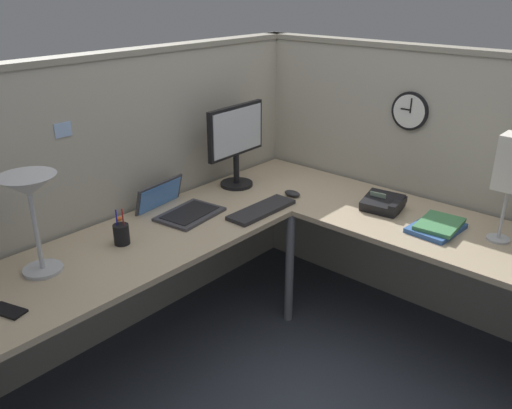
# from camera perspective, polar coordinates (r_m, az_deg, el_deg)

# --- Properties ---
(ground_plane) EXTENTS (6.80, 6.80, 0.00)m
(ground_plane) POSITION_cam_1_polar(r_m,az_deg,el_deg) (3.13, 3.99, -14.53)
(ground_plane) COLOR #383D47
(cubicle_wall_back) EXTENTS (2.57, 0.12, 1.58)m
(cubicle_wall_back) POSITION_cam_1_polar(r_m,az_deg,el_deg) (3.07, -12.89, 1.16)
(cubicle_wall_back) COLOR #A8A393
(cubicle_wall_back) RESTS_ON ground
(cubicle_wall_right) EXTENTS (0.12, 2.37, 1.58)m
(cubicle_wall_right) POSITION_cam_1_polar(r_m,az_deg,el_deg) (3.31, 17.33, 2.29)
(cubicle_wall_right) COLOR #A8A393
(cubicle_wall_right) RESTS_ON ground
(desk) EXTENTS (2.35, 2.15, 0.73)m
(desk) POSITION_cam_1_polar(r_m,az_deg,el_deg) (2.66, 3.25, -5.58)
(desk) COLOR tan
(desk) RESTS_ON ground
(monitor) EXTENTS (0.46, 0.20, 0.50)m
(monitor) POSITION_cam_1_polar(r_m,az_deg,el_deg) (3.19, -2.15, 6.98)
(monitor) COLOR black
(monitor) RESTS_ON desk
(laptop) EXTENTS (0.39, 0.42, 0.22)m
(laptop) POSITION_cam_1_polar(r_m,az_deg,el_deg) (2.93, -8.58, -0.32)
(laptop) COLOR #38383D
(laptop) RESTS_ON desk
(keyboard) EXTENTS (0.43, 0.14, 0.02)m
(keyboard) POSITION_cam_1_polar(r_m,az_deg,el_deg) (2.91, 0.62, -0.57)
(keyboard) COLOR #232326
(keyboard) RESTS_ON desk
(computer_mouse) EXTENTS (0.06, 0.10, 0.03)m
(computer_mouse) POSITION_cam_1_polar(r_m,az_deg,el_deg) (3.12, 3.94, 1.19)
(computer_mouse) COLOR #232326
(computer_mouse) RESTS_ON desk
(desk_lamp_dome) EXTENTS (0.24, 0.24, 0.44)m
(desk_lamp_dome) POSITION_cam_1_polar(r_m,az_deg,el_deg) (2.37, -23.22, 1.05)
(desk_lamp_dome) COLOR #B7BABF
(desk_lamp_dome) RESTS_ON desk
(pen_cup) EXTENTS (0.08, 0.08, 0.18)m
(pen_cup) POSITION_cam_1_polar(r_m,az_deg,el_deg) (2.62, -14.30, -3.08)
(pen_cup) COLOR black
(pen_cup) RESTS_ON desk
(cell_phone) EXTENTS (0.11, 0.16, 0.01)m
(cell_phone) POSITION_cam_1_polar(r_m,az_deg,el_deg) (2.28, -25.18, -10.31)
(cell_phone) COLOR black
(cell_phone) RESTS_ON desk
(office_phone) EXTENTS (0.21, 0.23, 0.11)m
(office_phone) POSITION_cam_1_polar(r_m,az_deg,el_deg) (3.00, 13.61, 0.06)
(office_phone) COLOR black
(office_phone) RESTS_ON desk
(book_stack) EXTENTS (0.30, 0.23, 0.04)m
(book_stack) POSITION_cam_1_polar(r_m,az_deg,el_deg) (2.84, 18.95, -2.25)
(book_stack) COLOR #335999
(book_stack) RESTS_ON desk
(wall_clock) EXTENTS (0.04, 0.22, 0.22)m
(wall_clock) POSITION_cam_1_polar(r_m,az_deg,el_deg) (3.18, 16.27, 9.65)
(wall_clock) COLOR black
(pinned_note_leftmost) EXTENTS (0.09, 0.00, 0.07)m
(pinned_note_leftmost) POSITION_cam_1_polar(r_m,az_deg,el_deg) (2.68, -20.07, 7.57)
(pinned_note_leftmost) COLOR #99B7E5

